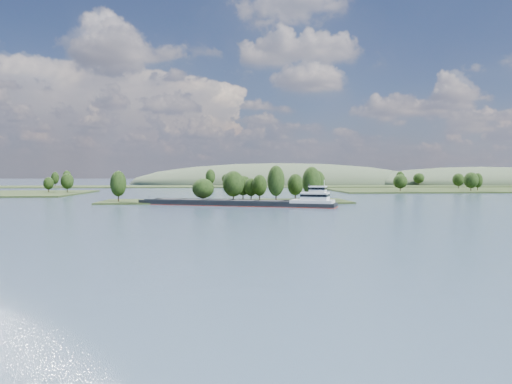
{
  "coord_description": "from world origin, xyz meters",
  "views": [
    {
      "loc": [
        -0.61,
        -23.36,
        11.98
      ],
      "look_at": [
        9.11,
        130.0,
        6.0
      ],
      "focal_mm": 35.0,
      "sensor_mm": 36.0,
      "label": 1
    }
  ],
  "objects": [
    {
      "name": "hill_east",
      "position": [
        260.0,
        470.0,
        0.0
      ],
      "size": [
        260.0,
        140.0,
        36.0
      ],
      "primitive_type": "ellipsoid",
      "color": "#374530",
      "rests_on": "ground"
    },
    {
      "name": "ground",
      "position": [
        0.0,
        120.0,
        0.0
      ],
      "size": [
        1800.0,
        1800.0,
        0.0
      ],
      "primitive_type": "plane",
      "color": "#364A5D",
      "rests_on": "ground"
    },
    {
      "name": "tree_island",
      "position": [
        6.69,
        178.54,
        4.29
      ],
      "size": [
        100.0,
        30.08,
        15.42
      ],
      "color": "#202E14",
      "rests_on": "ground"
    },
    {
      "name": "cargo_barge",
      "position": [
        7.97,
        156.06,
        1.26
      ],
      "size": [
        72.42,
        34.44,
        10.03
      ],
      "color": "black",
      "rests_on": "ground"
    },
    {
      "name": "back_shoreline",
      "position": [
        7.24,
        399.69,
        0.65
      ],
      "size": [
        900.0,
        60.0,
        15.4
      ],
      "color": "#202E14",
      "rests_on": "ground"
    },
    {
      "name": "hill_west",
      "position": [
        60.0,
        500.0,
        0.0
      ],
      "size": [
        320.0,
        160.0,
        44.0
      ],
      "primitive_type": "ellipsoid",
      "color": "#374530",
      "rests_on": "ground"
    }
  ]
}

